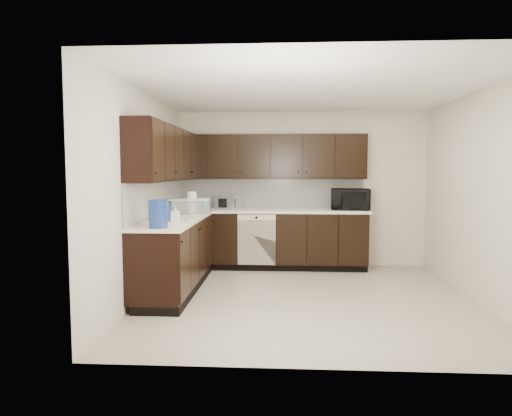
# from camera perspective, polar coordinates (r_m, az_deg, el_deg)

# --- Properties ---
(floor) EXTENTS (4.00, 4.00, 0.00)m
(floor) POSITION_cam_1_polar(r_m,az_deg,el_deg) (5.70, 6.43, -11.13)
(floor) COLOR #AEA390
(floor) RESTS_ON ground
(ceiling) EXTENTS (4.00, 4.00, 0.00)m
(ceiling) POSITION_cam_1_polar(r_m,az_deg,el_deg) (5.57, 6.67, 14.47)
(ceiling) COLOR white
(ceiling) RESTS_ON wall_back
(wall_back) EXTENTS (4.00, 0.02, 2.50)m
(wall_back) POSITION_cam_1_polar(r_m,az_deg,el_deg) (7.49, 5.69, 2.37)
(wall_back) COLOR beige
(wall_back) RESTS_ON floor
(wall_left) EXTENTS (0.02, 4.00, 2.50)m
(wall_left) POSITION_cam_1_polar(r_m,az_deg,el_deg) (5.74, -13.82, 1.54)
(wall_left) COLOR beige
(wall_left) RESTS_ON floor
(wall_right) EXTENTS (0.02, 4.00, 2.50)m
(wall_right) POSITION_cam_1_polar(r_m,az_deg,el_deg) (5.95, 26.16, 1.30)
(wall_right) COLOR beige
(wall_right) RESTS_ON floor
(wall_front) EXTENTS (4.00, 0.02, 2.50)m
(wall_front) POSITION_cam_1_polar(r_m,az_deg,el_deg) (3.50, 8.38, -0.34)
(wall_front) COLOR beige
(wall_front) RESTS_ON floor
(lower_cabinets) EXTENTS (3.00, 2.80, 0.90)m
(lower_cabinets) POSITION_cam_1_polar(r_m,az_deg,el_deg) (6.72, -2.69, -5.06)
(lower_cabinets) COLOR black
(lower_cabinets) RESTS_ON floor
(countertop) EXTENTS (3.03, 2.83, 0.04)m
(countertop) POSITION_cam_1_polar(r_m,az_deg,el_deg) (6.65, -2.73, -0.76)
(countertop) COLOR white
(countertop) RESTS_ON lower_cabinets
(backsplash) EXTENTS (3.00, 2.80, 0.48)m
(backsplash) POSITION_cam_1_polar(r_m,az_deg,el_deg) (6.87, -4.29, 1.58)
(backsplash) COLOR white
(backsplash) RESTS_ON countertop
(upper_cabinets) EXTENTS (3.00, 2.80, 0.70)m
(upper_cabinets) POSITION_cam_1_polar(r_m,az_deg,el_deg) (6.73, -3.47, 6.55)
(upper_cabinets) COLOR black
(upper_cabinets) RESTS_ON wall_back
(dishwasher) EXTENTS (0.58, 0.04, 0.78)m
(dishwasher) POSITION_cam_1_polar(r_m,az_deg,el_deg) (6.97, 0.08, -3.59)
(dishwasher) COLOR beige
(dishwasher) RESTS_ON lower_cabinets
(sink) EXTENTS (0.54, 0.82, 0.42)m
(sink) POSITION_cam_1_polar(r_m,az_deg,el_deg) (5.67, -10.70, -2.18)
(sink) COLOR beige
(sink) RESTS_ON countertop
(microwave) EXTENTS (0.62, 0.45, 0.33)m
(microwave) POSITION_cam_1_polar(r_m,az_deg,el_deg) (7.28, 11.68, 1.08)
(microwave) COLOR black
(microwave) RESTS_ON countertop
(soap_bottle_a) EXTENTS (0.10, 0.10, 0.21)m
(soap_bottle_a) POSITION_cam_1_polar(r_m,az_deg,el_deg) (5.41, -10.04, -0.77)
(soap_bottle_a) COLOR gray
(soap_bottle_a) RESTS_ON countertop
(soap_bottle_b) EXTENTS (0.11, 0.11, 0.23)m
(soap_bottle_b) POSITION_cam_1_polar(r_m,az_deg,el_deg) (6.12, -11.06, -0.07)
(soap_bottle_b) COLOR gray
(soap_bottle_b) RESTS_ON countertop
(toaster_oven) EXTENTS (0.41, 0.37, 0.21)m
(toaster_oven) POSITION_cam_1_polar(r_m,az_deg,el_deg) (7.24, -3.54, 0.69)
(toaster_oven) COLOR silver
(toaster_oven) RESTS_ON countertop
(storage_bin) EXTENTS (0.62, 0.54, 0.20)m
(storage_bin) POSITION_cam_1_polar(r_m,az_deg,el_deg) (6.57, -8.35, 0.19)
(storage_bin) COLOR white
(storage_bin) RESTS_ON countertop
(blue_pitcher) EXTENTS (0.22, 0.22, 0.30)m
(blue_pitcher) POSITION_cam_1_polar(r_m,az_deg,el_deg) (4.98, -12.14, -0.75)
(blue_pitcher) COLOR navy
(blue_pitcher) RESTS_ON countertop
(teal_tumbler) EXTENTS (0.09, 0.09, 0.19)m
(teal_tumbler) POSITION_cam_1_polar(r_m,az_deg,el_deg) (6.86, -6.51, 0.35)
(teal_tumbler) COLOR #0C8784
(teal_tumbler) RESTS_ON countertop
(paper_towel_roll) EXTENTS (0.14, 0.14, 0.31)m
(paper_towel_roll) POSITION_cam_1_polar(r_m,az_deg,el_deg) (6.62, -8.03, 0.69)
(paper_towel_roll) COLOR white
(paper_towel_roll) RESTS_ON countertop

